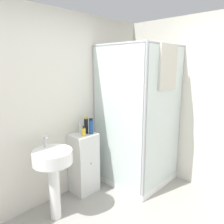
{
  "coord_description": "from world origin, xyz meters",
  "views": [
    {
      "loc": [
        -1.45,
        -0.79,
        1.81
      ],
      "look_at": [
        0.54,
        1.11,
        1.21
      ],
      "focal_mm": 35.0,
      "sensor_mm": 36.0,
      "label": 1
    }
  ],
  "objects_px": {
    "shampoo_bottle_tall_black": "(86,125)",
    "shampoo_bottle_blue": "(91,126)",
    "lotion_bottle_white": "(81,128)",
    "sink": "(53,166)",
    "soap_dispenser": "(84,132)"
  },
  "relations": [
    {
      "from": "shampoo_bottle_blue",
      "to": "lotion_bottle_white",
      "type": "xyz_separation_m",
      "value": [
        -0.08,
        0.14,
        -0.03
      ]
    },
    {
      "from": "soap_dispenser",
      "to": "shampoo_bottle_tall_black",
      "type": "height_order",
      "value": "shampoo_bottle_tall_black"
    },
    {
      "from": "sink",
      "to": "lotion_bottle_white",
      "type": "xyz_separation_m",
      "value": [
        0.64,
        0.28,
        0.27
      ]
    },
    {
      "from": "soap_dispenser",
      "to": "shampoo_bottle_tall_black",
      "type": "distance_m",
      "value": 0.13
    },
    {
      "from": "shampoo_bottle_tall_black",
      "to": "shampoo_bottle_blue",
      "type": "bearing_deg",
      "value": -56.92
    },
    {
      "from": "shampoo_bottle_tall_black",
      "to": "soap_dispenser",
      "type": "bearing_deg",
      "value": -147.47
    },
    {
      "from": "sink",
      "to": "soap_dispenser",
      "type": "xyz_separation_m",
      "value": [
        0.58,
        0.15,
        0.25
      ]
    },
    {
      "from": "sink",
      "to": "shampoo_bottle_tall_black",
      "type": "bearing_deg",
      "value": 17.1
    },
    {
      "from": "lotion_bottle_white",
      "to": "shampoo_bottle_blue",
      "type": "bearing_deg",
      "value": -61.07
    },
    {
      "from": "shampoo_bottle_blue",
      "to": "shampoo_bottle_tall_black",
      "type": "bearing_deg",
      "value": 123.08
    },
    {
      "from": "shampoo_bottle_blue",
      "to": "lotion_bottle_white",
      "type": "bearing_deg",
      "value": 118.93
    },
    {
      "from": "sink",
      "to": "lotion_bottle_white",
      "type": "relative_size",
      "value": 5.83
    },
    {
      "from": "sink",
      "to": "shampoo_bottle_blue",
      "type": "distance_m",
      "value": 0.79
    },
    {
      "from": "shampoo_bottle_tall_black",
      "to": "lotion_bottle_white",
      "type": "distance_m",
      "value": 0.09
    },
    {
      "from": "sink",
      "to": "shampoo_bottle_tall_black",
      "type": "xyz_separation_m",
      "value": [
        0.67,
        0.21,
        0.31
      ]
    }
  ]
}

